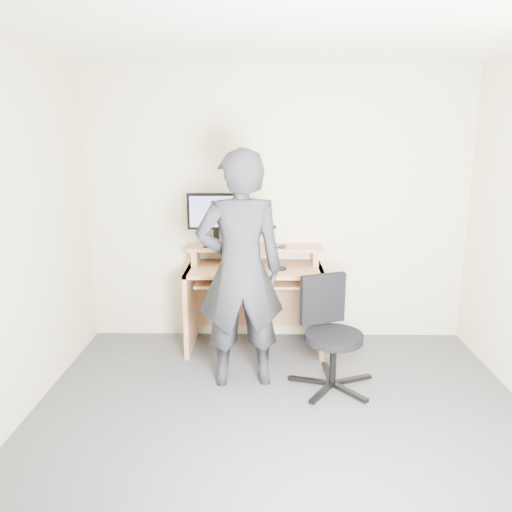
{
  "coord_description": "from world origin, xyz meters",
  "views": [
    {
      "loc": [
        -0.12,
        -2.81,
        1.87
      ],
      "look_at": [
        -0.18,
        1.05,
        0.95
      ],
      "focal_mm": 35.0,
      "sensor_mm": 36.0,
      "label": 1
    }
  ],
  "objects_px": {
    "person": "(240,271)",
    "monitor": "(216,215)",
    "desk": "(255,287)",
    "office_chair": "(330,329)"
  },
  "relations": [
    {
      "from": "person",
      "to": "monitor",
      "type": "bearing_deg",
      "value": -80.48
    },
    {
      "from": "desk",
      "to": "office_chair",
      "type": "distance_m",
      "value": 0.98
    },
    {
      "from": "desk",
      "to": "monitor",
      "type": "relative_size",
      "value": 2.36
    },
    {
      "from": "office_chair",
      "to": "person",
      "type": "xyz_separation_m",
      "value": [
        -0.68,
        0.03,
        0.45
      ]
    },
    {
      "from": "desk",
      "to": "person",
      "type": "height_order",
      "value": "person"
    },
    {
      "from": "office_chair",
      "to": "person",
      "type": "distance_m",
      "value": 0.81
    },
    {
      "from": "monitor",
      "to": "office_chair",
      "type": "distance_m",
      "value": 1.45
    },
    {
      "from": "monitor",
      "to": "person",
      "type": "distance_m",
      "value": 0.89
    },
    {
      "from": "desk",
      "to": "person",
      "type": "xyz_separation_m",
      "value": [
        -0.1,
        -0.75,
        0.35
      ]
    },
    {
      "from": "desk",
      "to": "monitor",
      "type": "height_order",
      "value": "monitor"
    }
  ]
}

